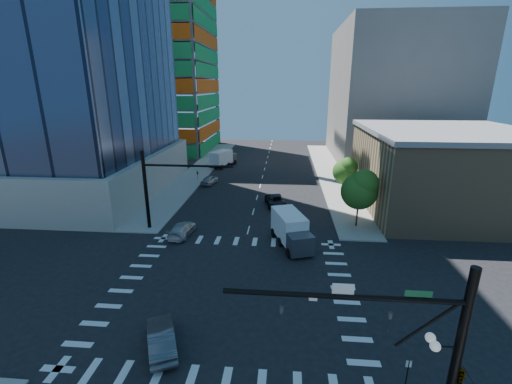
# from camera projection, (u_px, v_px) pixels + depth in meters

# --- Properties ---
(ground) EXTENTS (160.00, 160.00, 0.00)m
(ground) POSITION_uv_depth(u_px,v_px,m) (233.00, 289.00, 27.87)
(ground) COLOR black
(ground) RESTS_ON ground
(road_markings) EXTENTS (20.00, 20.00, 0.01)m
(road_markings) POSITION_uv_depth(u_px,v_px,m) (233.00, 289.00, 27.87)
(road_markings) COLOR silver
(road_markings) RESTS_ON ground
(sidewalk_ne) EXTENTS (5.00, 60.00, 0.15)m
(sidewalk_ne) POSITION_uv_depth(u_px,v_px,m) (330.00, 173.00, 64.86)
(sidewalk_ne) COLOR gray
(sidewalk_ne) RESTS_ON ground
(sidewalk_nw) EXTENTS (5.00, 60.00, 0.15)m
(sidewalk_nw) POSITION_uv_depth(u_px,v_px,m) (200.00, 170.00, 66.91)
(sidewalk_nw) COLOR gray
(sidewalk_nw) RESTS_ON ground
(construction_building) EXTENTS (25.16, 34.50, 70.60)m
(construction_building) POSITION_uv_depth(u_px,v_px,m) (156.00, 47.00, 81.66)
(construction_building) COLOR slate
(construction_building) RESTS_ON ground
(commercial_building) EXTENTS (20.50, 22.50, 10.60)m
(commercial_building) POSITION_uv_depth(u_px,v_px,m) (444.00, 169.00, 45.16)
(commercial_building) COLOR #8F7453
(commercial_building) RESTS_ON ground
(bg_building_ne) EXTENTS (24.00, 30.00, 28.00)m
(bg_building_ne) POSITION_uv_depth(u_px,v_px,m) (393.00, 94.00, 73.78)
(bg_building_ne) COLOR slate
(bg_building_ne) RESTS_ON ground
(signal_mast_se) EXTENTS (10.51, 2.48, 9.00)m
(signal_mast_se) POSITION_uv_depth(u_px,v_px,m) (436.00, 353.00, 14.57)
(signal_mast_se) COLOR black
(signal_mast_se) RESTS_ON sidewalk_se
(signal_mast_nw) EXTENTS (10.20, 0.40, 9.00)m
(signal_mast_nw) POSITION_uv_depth(u_px,v_px,m) (158.00, 183.00, 37.99)
(signal_mast_nw) COLOR black
(signal_mast_nw) RESTS_ON sidewalk_nw
(tree_south) EXTENTS (4.16, 4.16, 6.82)m
(tree_south) POSITION_uv_depth(u_px,v_px,m) (361.00, 189.00, 38.66)
(tree_south) COLOR #382316
(tree_south) RESTS_ON sidewalk_ne
(tree_north) EXTENTS (3.54, 3.52, 5.78)m
(tree_north) POSITION_uv_depth(u_px,v_px,m) (346.00, 170.00, 50.25)
(tree_north) COLOR #382316
(tree_north) RESTS_ON sidewalk_ne
(no_parking_sign) EXTENTS (0.30, 0.06, 2.20)m
(no_parking_sign) POSITION_uv_depth(u_px,v_px,m) (407.00, 373.00, 18.03)
(no_parking_sign) COLOR black
(no_parking_sign) RESTS_ON ground
(car_nb_far) EXTENTS (3.42, 5.51, 1.42)m
(car_nb_far) POSITION_uv_depth(u_px,v_px,m) (275.00, 201.00, 46.97)
(car_nb_far) COLOR black
(car_nb_far) RESTS_ON ground
(car_sb_near) EXTENTS (2.40, 5.03, 1.42)m
(car_sb_near) POSITION_uv_depth(u_px,v_px,m) (182.00, 229.00, 37.76)
(car_sb_near) COLOR silver
(car_sb_near) RESTS_ON ground
(car_sb_mid) EXTENTS (2.64, 4.57, 1.46)m
(car_sb_mid) POSITION_uv_depth(u_px,v_px,m) (210.00, 180.00, 57.31)
(car_sb_mid) COLOR #ABAFB3
(car_sb_mid) RESTS_ON ground
(car_sb_cross) EXTENTS (3.34, 4.85, 1.52)m
(car_sb_cross) POSITION_uv_depth(u_px,v_px,m) (161.00, 338.00, 21.43)
(car_sb_cross) COLOR #4E4F54
(car_sb_cross) RESTS_ON ground
(box_truck_near) EXTENTS (4.51, 6.72, 3.25)m
(box_truck_near) POSITION_uv_depth(u_px,v_px,m) (292.00, 233.00, 35.05)
(box_truck_near) COLOR black
(box_truck_near) RESTS_ON ground
(box_truck_far) EXTENTS (4.86, 6.80, 3.28)m
(box_truck_far) POSITION_uv_depth(u_px,v_px,m) (224.00, 159.00, 69.97)
(box_truck_far) COLOR black
(box_truck_far) RESTS_ON ground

